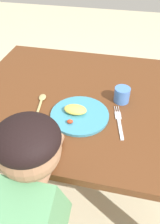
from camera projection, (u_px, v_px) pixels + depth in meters
ground_plane at (85, 177)px, 1.68m from camera, size 8.00×8.00×0.00m
dining_table at (87, 112)px, 1.27m from camera, size 1.26×1.00×0.74m
plate at (79, 114)px, 1.08m from camera, size 0.28×0.28×0.05m
fork at (119, 122)px, 1.04m from camera, size 0.07×0.22×0.01m
spoon at (40, 103)px, 1.15m from camera, size 0.05×0.21×0.01m
drinking_cup at (122, 95)px, 1.14m from camera, size 0.08×0.08×0.08m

